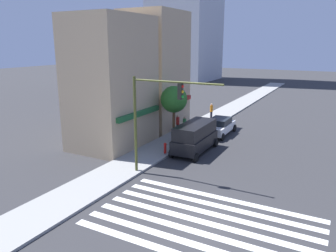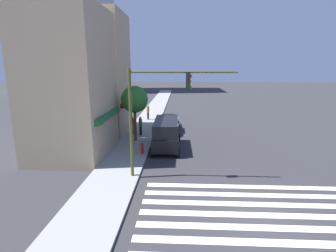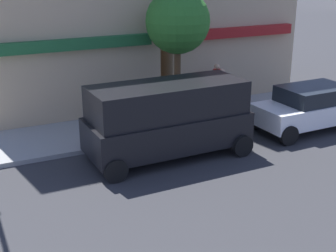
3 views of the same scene
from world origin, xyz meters
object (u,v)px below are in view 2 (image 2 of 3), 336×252
traffic_signal (155,104)px  pedestrian_green_top (141,125)px  sedan_white (169,123)px  street_tree (135,100)px  pedestrian_orange_vest (148,112)px  pedestrian_red_jacket (132,125)px  fire_hydrant (142,148)px  van_black (166,133)px

traffic_signal → pedestrian_green_top: (9.39, 2.34, -3.38)m
sedan_white → street_tree: 5.71m
pedestrian_orange_vest → pedestrian_red_jacket: same height
pedestrian_orange_vest → fire_hydrant: 12.87m
sedan_white → fire_hydrant: sedan_white is taller
van_black → pedestrian_green_top: size_ratio=2.84×
pedestrian_red_jacket → street_tree: size_ratio=0.37×
pedestrian_orange_vest → fire_hydrant: bearing=-95.3°
sedan_white → van_black: bearing=179.0°
traffic_signal → pedestrian_red_jacket: size_ratio=3.62×
van_black → street_tree: 4.11m
sedan_white → street_tree: (-4.04, 2.80, 2.89)m
fire_hydrant → street_tree: bearing=17.1°
van_black → pedestrian_green_top: van_black is taller
pedestrian_orange_vest → fire_hydrant: size_ratio=2.10×
pedestrian_green_top → fire_hydrant: bearing=162.3°
traffic_signal → sedan_white: (11.60, -0.29, -3.62)m
street_tree → pedestrian_orange_vest: bearing=0.3°
fire_hydrant → street_tree: street_tree is taller
pedestrian_orange_vest → street_tree: (-9.24, -0.04, 2.66)m
sedan_white → pedestrian_orange_vest: size_ratio=2.50×
van_black → fire_hydrant: van_black is taller
van_black → sedan_white: van_black is taller
sedan_white → pedestrian_orange_vest: (5.20, 2.84, 0.23)m
van_black → pedestrian_red_jacket: 5.21m
sedan_white → pedestrian_orange_vest: bearing=27.6°
sedan_white → pedestrian_red_jacket: 3.98m
van_black → sedan_white: (5.79, 0.00, -0.44)m
pedestrian_green_top → van_black: bearing=-171.2°
pedestrian_orange_vest → pedestrian_red_jacket: (-7.12, 0.64, 0.00)m
fire_hydrant → pedestrian_orange_vest: bearing=5.1°
pedestrian_orange_vest → pedestrian_red_jacket: bearing=-105.5°
pedestrian_orange_vest → sedan_white: bearing=-71.7°
van_black → sedan_white: 5.81m
pedestrian_orange_vest → pedestrian_green_top: bearing=-98.7°
fire_hydrant → street_tree: size_ratio=0.18×
traffic_signal → van_black: size_ratio=1.28×
pedestrian_orange_vest → street_tree: street_tree is taller
traffic_signal → sedan_white: traffic_signal is taller
pedestrian_green_top → street_tree: (-1.83, 0.17, 2.66)m
sedan_white → pedestrian_red_jacket: (-1.92, 3.48, 0.23)m
pedestrian_green_top → pedestrian_orange_vest: bearing=-25.8°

